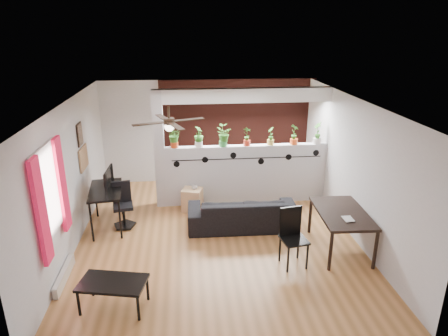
# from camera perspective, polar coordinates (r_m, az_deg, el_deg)

# --- Properties ---
(room_shell) EXTENTS (6.30, 7.10, 2.90)m
(room_shell) POSITION_cam_1_polar(r_m,az_deg,el_deg) (7.31, -1.13, -0.65)
(room_shell) COLOR #9B6332
(room_shell) RESTS_ON ground
(partition_wall) EXTENTS (3.60, 0.18, 1.35)m
(partition_wall) POSITION_cam_1_polar(r_m,az_deg,el_deg) (9.01, 3.20, -0.87)
(partition_wall) COLOR #BCBCC1
(partition_wall) RESTS_ON ground
(ceiling_header) EXTENTS (3.60, 0.18, 0.30)m
(ceiling_header) POSITION_cam_1_polar(r_m,az_deg,el_deg) (8.55, 3.43, 10.32)
(ceiling_header) COLOR silver
(ceiling_header) RESTS_ON room_shell
(pier_column) EXTENTS (0.22, 0.20, 2.60)m
(pier_column) POSITION_cam_1_polar(r_m,az_deg,el_deg) (8.73, -9.22, 2.53)
(pier_column) COLOR #BCBCC1
(pier_column) RESTS_ON ground
(brick_panel) EXTENTS (3.90, 0.05, 2.60)m
(brick_panel) POSITION_cam_1_polar(r_m,az_deg,el_deg) (10.21, 2.01, 5.32)
(brick_panel) COLOR maroon
(brick_panel) RESTS_ON ground
(vine_decal) EXTENTS (3.31, 0.01, 0.30)m
(vine_decal) POSITION_cam_1_polar(r_m,az_deg,el_deg) (8.79, 3.34, 1.38)
(vine_decal) COLOR black
(vine_decal) RESTS_ON partition_wall
(window_assembly) EXTENTS (0.09, 1.30, 1.55)m
(window_assembly) POSITION_cam_1_polar(r_m,az_deg,el_deg) (6.42, -23.61, -3.37)
(window_assembly) COLOR white
(window_assembly) RESTS_ON room_shell
(baseboard_heater) EXTENTS (0.08, 1.00, 0.18)m
(baseboard_heater) POSITION_cam_1_polar(r_m,az_deg,el_deg) (7.06, -21.87, -14.03)
(baseboard_heater) COLOR silver
(baseboard_heater) RESTS_ON ground
(corkboard) EXTENTS (0.03, 0.60, 0.45)m
(corkboard) POSITION_cam_1_polar(r_m,az_deg,el_deg) (8.42, -19.43, 1.35)
(corkboard) COLOR #A0734D
(corkboard) RESTS_ON room_shell
(framed_art) EXTENTS (0.03, 0.34, 0.44)m
(framed_art) POSITION_cam_1_polar(r_m,az_deg,el_deg) (8.24, -19.92, 4.53)
(framed_art) COLOR #8C7259
(framed_art) RESTS_ON room_shell
(ceiling_fan) EXTENTS (1.19, 1.19, 0.43)m
(ceiling_fan) POSITION_cam_1_polar(r_m,az_deg,el_deg) (6.71, -7.84, 6.36)
(ceiling_fan) COLOR black
(ceiling_fan) RESTS_ON room_shell
(potted_plant_0) EXTENTS (0.21, 0.25, 0.45)m
(potted_plant_0) POSITION_cam_1_polar(r_m,az_deg,el_deg) (8.63, -7.14, 4.45)
(potted_plant_0) COLOR #C43F17
(potted_plant_0) RESTS_ON partition_wall
(potted_plant_1) EXTENTS (0.20, 0.24, 0.45)m
(potted_plant_1) POSITION_cam_1_polar(r_m,az_deg,el_deg) (8.64, -3.63, 4.55)
(potted_plant_1) COLOR white
(potted_plant_1) RESTS_ON partition_wall
(potted_plant_2) EXTENTS (0.31, 0.30, 0.47)m
(potted_plant_2) POSITION_cam_1_polar(r_m,az_deg,el_deg) (8.67, -0.14, 4.71)
(potted_plant_2) COLOR #328B40
(potted_plant_2) RESTS_ON partition_wall
(potted_plant_3) EXTENTS (0.27, 0.25, 0.42)m
(potted_plant_3) POSITION_cam_1_polar(r_m,az_deg,el_deg) (8.74, 3.31, 4.64)
(potted_plant_3) COLOR #B6311D
(potted_plant_3) RESTS_ON partition_wall
(potted_plant_4) EXTENTS (0.18, 0.22, 0.41)m
(potted_plant_4) POSITION_cam_1_polar(r_m,az_deg,el_deg) (8.84, 6.70, 4.66)
(potted_plant_4) COLOR gold
(potted_plant_4) RESTS_ON partition_wall
(potted_plant_5) EXTENTS (0.29, 0.30, 0.46)m
(potted_plant_5) POSITION_cam_1_polar(r_m,az_deg,el_deg) (8.96, 10.01, 4.87)
(potted_plant_5) COLOR #E7521B
(potted_plant_5) RESTS_ON partition_wall
(potted_plant_6) EXTENTS (0.22, 0.27, 0.49)m
(potted_plant_6) POSITION_cam_1_polar(r_m,az_deg,el_deg) (9.11, 13.22, 5.00)
(potted_plant_6) COLOR silver
(potted_plant_6) RESTS_ON partition_wall
(sofa) EXTENTS (2.09, 0.86, 0.61)m
(sofa) POSITION_cam_1_polar(r_m,az_deg,el_deg) (8.05, 2.65, -6.41)
(sofa) COLOR black
(sofa) RESTS_ON ground
(cube_shelf) EXTENTS (0.49, 0.46, 0.50)m
(cube_shelf) POSITION_cam_1_polar(r_m,az_deg,el_deg) (8.76, -4.54, -4.54)
(cube_shelf) COLOR tan
(cube_shelf) RESTS_ON ground
(cup) EXTENTS (0.16, 0.16, 0.10)m
(cup) POSITION_cam_1_polar(r_m,az_deg,el_deg) (8.65, -4.26, -2.71)
(cup) COLOR gray
(cup) RESTS_ON cube_shelf
(computer_desk) EXTENTS (0.73, 1.20, 0.83)m
(computer_desk) POSITION_cam_1_polar(r_m,az_deg,el_deg) (8.17, -16.56, -3.41)
(computer_desk) COLOR black
(computer_desk) RESTS_ON ground
(monitor) EXTENTS (0.36, 0.08, 0.20)m
(monitor) POSITION_cam_1_polar(r_m,az_deg,el_deg) (8.24, -16.51, -1.84)
(monitor) COLOR black
(monitor) RESTS_ON computer_desk
(office_chair) EXTENTS (0.47, 0.47, 0.91)m
(office_chair) POSITION_cam_1_polar(r_m,az_deg,el_deg) (8.28, -14.21, -5.51)
(office_chair) COLOR black
(office_chair) RESTS_ON ground
(dining_table) EXTENTS (0.89, 1.41, 0.75)m
(dining_table) POSITION_cam_1_polar(r_m,az_deg,el_deg) (7.40, 16.49, -6.56)
(dining_table) COLOR black
(dining_table) RESTS_ON ground
(book) EXTENTS (0.16, 0.22, 0.02)m
(book) POSITION_cam_1_polar(r_m,az_deg,el_deg) (7.08, 16.69, -7.02)
(book) COLOR gray
(book) RESTS_ON dining_table
(folding_chair) EXTENTS (0.47, 0.47, 1.01)m
(folding_chair) POSITION_cam_1_polar(r_m,az_deg,el_deg) (6.85, 9.71, -8.91)
(folding_chair) COLOR black
(folding_chair) RESTS_ON ground
(coffee_table) EXTENTS (1.02, 0.70, 0.44)m
(coffee_table) POSITION_cam_1_polar(r_m,az_deg,el_deg) (6.09, -15.60, -15.72)
(coffee_table) COLOR black
(coffee_table) RESTS_ON ground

